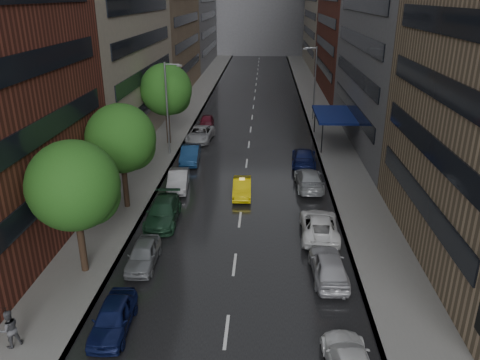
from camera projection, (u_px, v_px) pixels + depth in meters
name	position (u px, v px, depth m)	size (l,w,h in m)	color
road	(253.00, 110.00, 65.04)	(14.00, 140.00, 0.01)	black
sidewalk_left	(189.00, 109.00, 65.46)	(4.00, 140.00, 0.15)	gray
sidewalk_right	(318.00, 110.00, 64.57)	(4.00, 140.00, 0.15)	gray
tree_near	(74.00, 186.00, 25.19)	(4.98, 4.98, 7.94)	#382619
tree_mid	(121.00, 139.00, 33.33)	(5.00, 5.00, 7.97)	#382619
tree_far	(166.00, 90.00, 48.22)	(5.37, 5.37, 8.56)	#382619
taxi	(242.00, 188.00, 37.27)	(1.43, 4.10, 1.35)	yellow
parked_cars_left	(182.00, 173.00, 40.19)	(2.93, 41.32, 1.58)	#0D153E
parked_cars_right	(316.00, 210.00, 33.26)	(2.60, 31.56, 1.59)	white
ped_black_umbrella	(8.00, 324.00, 20.84)	(1.14, 1.13, 2.09)	#4A4A4F
street_lamp_left	(168.00, 107.00, 45.06)	(1.74, 0.22, 9.00)	gray
street_lamp_right	(314.00, 82.00, 58.21)	(1.74, 0.22, 9.00)	gray
awning	(334.00, 115.00, 49.52)	(4.00, 8.00, 3.12)	navy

